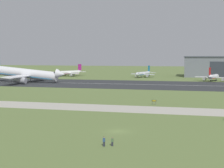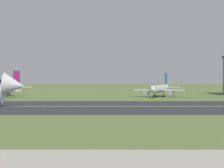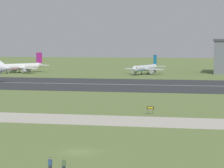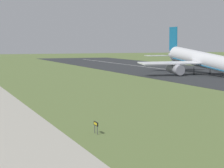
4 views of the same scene
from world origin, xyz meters
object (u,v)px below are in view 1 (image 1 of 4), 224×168
Objects in this scene: airplane_parked_west at (213,77)px; airplane_landing at (27,74)px; airplane_parked_centre at (143,74)px; airplane_parked_east at (70,73)px; runway_sign at (154,101)px; spectator_right at (112,141)px; spectator_left at (104,141)px.

airplane_landing is at bearing -162.09° from airplane_parked_west.
airplane_parked_west is 53.41m from airplane_parked_centre.
airplane_parked_east reaches higher than runway_sign.
airplane_parked_east is 193.03m from spectator_right.
airplane_parked_west is at bearing -26.59° from airplane_parked_centre.
spectator_right is at bearing -101.21° from airplane_parked_west.
airplane_parked_west is 108.42m from runway_sign.
airplane_parked_west is 156.47m from spectator_right.
spectator_right reaches higher than runway_sign.
airplane_parked_east reaches higher than spectator_right.
spectator_left is at bearing -84.87° from airplane_parked_centre.
spectator_right is (-30.40, -153.48, -1.84)m from airplane_parked_west.
airplane_landing is at bearing -94.39° from airplane_parked_east.
airplane_parked_east is 13.28× the size of spectator_left.
spectator_left is at bearing -67.47° from airplane_parked_east.
airplane_parked_centre is 130.32m from runway_sign.
runway_sign is (-27.60, -104.84, -1.50)m from airplane_parked_west.
airplane_parked_centre reaches higher than spectator_left.
airplane_landing reaches higher than spectator_left.
airplane_landing is 142.14m from spectator_left.
spectator_right is at bearing -67.03° from airplane_parked_east.
spectator_left is at bearing -56.43° from airplane_landing.
spectator_left is (73.96, -178.29, -1.87)m from airplane_parked_east.
airplane_parked_west is 0.95× the size of airplane_parked_centre.
airplane_parked_east is at bearing 167.09° from airplane_parked_west.
airplane_parked_west reaches higher than spectator_left.
airplane_landing is 2.14× the size of airplane_parked_east.
airplane_landing reaches higher than spectator_right.
airplane_parked_east reaches higher than airplane_parked_west.
airplane_parked_centre is at bearing 43.59° from airplane_landing.
airplane_parked_centre is 1.05× the size of airplane_parked_east.
airplane_parked_west is at bearing 78.35° from spectator_left.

